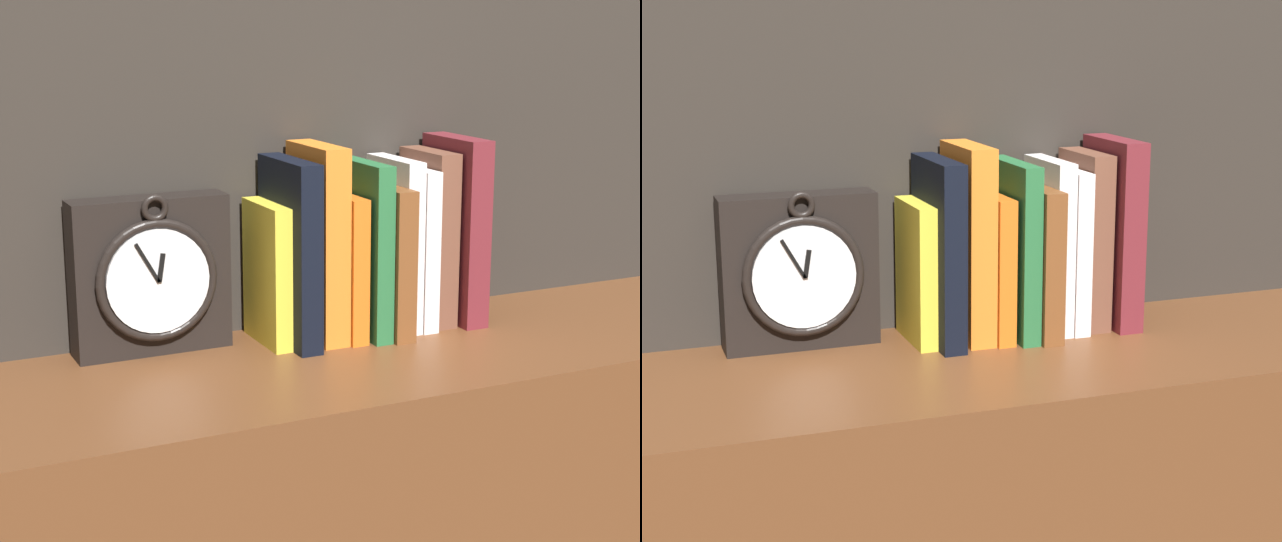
# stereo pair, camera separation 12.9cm
# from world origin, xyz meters

# --- Properties ---
(wall_back) EXTENTS (6.00, 0.05, 2.60)m
(wall_back) POSITION_xyz_m (0.00, 0.19, 1.30)
(wall_back) COLOR #2D2823
(wall_back) RESTS_ON ground_plane
(clock) EXTENTS (0.20, 0.07, 0.21)m
(clock) POSITION_xyz_m (-0.17, 0.13, 0.98)
(clock) COLOR black
(clock) RESTS_ON bookshelf
(book_slot0_yellow) EXTENTS (0.03, 0.11, 0.18)m
(book_slot0_yellow) POSITION_xyz_m (-0.02, 0.10, 0.98)
(book_slot0_yellow) COLOR yellow
(book_slot0_yellow) RESTS_ON bookshelf
(book_slot1_black) EXTENTS (0.03, 0.14, 0.24)m
(book_slot1_black) POSITION_xyz_m (0.00, 0.09, 1.01)
(book_slot1_black) COLOR black
(book_slot1_black) RESTS_ON bookshelf
(book_slot2_orange) EXTENTS (0.04, 0.12, 0.26)m
(book_slot2_orange) POSITION_xyz_m (0.04, 0.10, 1.01)
(book_slot2_orange) COLOR orange
(book_slot2_orange) RESTS_ON bookshelf
(book_slot3_orange) EXTENTS (0.02, 0.13, 0.19)m
(book_slot3_orange) POSITION_xyz_m (0.07, 0.09, 0.98)
(book_slot3_orange) COLOR orange
(book_slot3_orange) RESTS_ON bookshelf
(book_slot4_green) EXTENTS (0.02, 0.14, 0.23)m
(book_slot4_green) POSITION_xyz_m (0.10, 0.09, 1.00)
(book_slot4_green) COLOR #256837
(book_slot4_green) RESTS_ON bookshelf
(book_slot5_brown) EXTENTS (0.03, 0.14, 0.20)m
(book_slot5_brown) POSITION_xyz_m (0.13, 0.09, 0.98)
(book_slot5_brown) COLOR brown
(book_slot5_brown) RESTS_ON bookshelf
(book_slot6_white) EXTENTS (0.03, 0.12, 0.23)m
(book_slot6_white) POSITION_xyz_m (0.16, 0.10, 1.00)
(book_slot6_white) COLOR white
(book_slot6_white) RESTS_ON bookshelf
(book_slot7_white) EXTENTS (0.02, 0.12, 0.22)m
(book_slot7_white) POSITION_xyz_m (0.18, 0.10, 0.99)
(book_slot7_white) COLOR silver
(book_slot7_white) RESTS_ON bookshelf
(book_slot8_brown) EXTENTS (0.03, 0.11, 0.24)m
(book_slot8_brown) POSITION_xyz_m (0.21, 0.10, 1.00)
(book_slot8_brown) COLOR brown
(book_slot8_brown) RESTS_ON bookshelf
(book_slot9_maroon) EXTENTS (0.03, 0.13, 0.26)m
(book_slot9_maroon) POSITION_xyz_m (0.25, 0.09, 1.01)
(book_slot9_maroon) COLOR maroon
(book_slot9_maroon) RESTS_ON bookshelf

